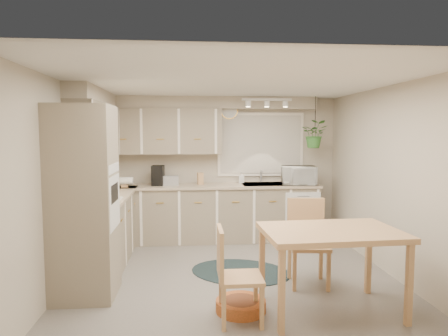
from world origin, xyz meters
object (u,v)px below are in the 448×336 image
Objects in this scene: dining_table at (330,271)px; chair_back at (309,243)px; chair_left at (241,275)px; pet_bed at (241,306)px; braided_rug at (241,272)px; microwave at (299,173)px.

chair_back reaches higher than dining_table.
chair_back is (0.92, 0.85, 0.05)m from chair_left.
pet_bed is at bearing 171.86° from chair_left.
braided_rug is at bearing 122.05° from dining_table.
chair_back is 1.18m from pet_bed.
chair_back is at bearing 90.68° from dining_table.
dining_table is 2.79m from microwave.
chair_left reaches higher than braided_rug.
microwave is (1.16, 1.47, 1.12)m from braided_rug.
braided_rug is (-0.74, 0.50, -0.50)m from chair_back.
chair_back reaches higher than braided_rug.
pet_bed is 0.92× the size of microwave.
braided_rug is 2.56× the size of pet_bed.
pet_bed is at bearing 175.42° from dining_table.
chair_back is 2.10m from microwave.
microwave reaches higher than dining_table.
chair_back is 1.82× the size of microwave.
dining_table is 0.94m from chair_left.
chair_left is at bearing 48.65° from chair_back.
pet_bed is at bearing -108.67° from microwave.
microwave is at bearing 51.72° from braided_rug.
chair_back is (-0.01, 0.71, 0.08)m from dining_table.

